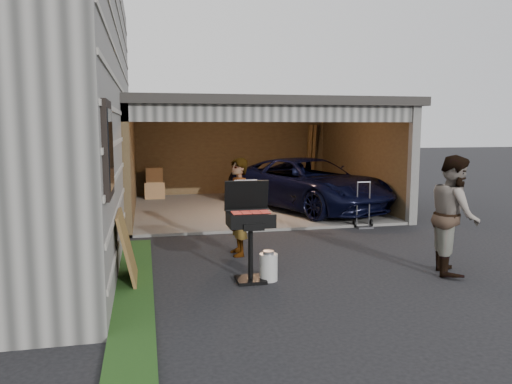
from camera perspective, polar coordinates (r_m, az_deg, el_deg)
ground at (r=7.38m, az=4.34°, el=-10.30°), size 80.00×80.00×0.00m
groundcover_strip at (r=6.14m, az=-13.89°, el=-13.99°), size 0.50×8.00×0.06m
garage at (r=13.80m, az=-0.77°, el=5.95°), size 6.80×6.30×2.90m
minivan at (r=13.24m, az=6.02°, el=0.66°), size 3.99×5.34×1.35m
woman at (r=8.70m, az=-2.08°, el=-1.73°), size 0.45×0.65×1.71m
man at (r=8.21m, az=21.69°, el=-2.42°), size 0.97×1.08×1.83m
bbq_grill at (r=7.24m, az=-0.70°, el=-3.53°), size 0.66×0.58×1.46m
propane_tank at (r=7.41m, az=1.43°, el=-8.59°), size 0.33×0.33×0.40m
plywood_panel at (r=7.42m, az=-14.46°, el=-6.22°), size 0.26×0.95×1.05m
hand_truck at (r=11.42m, az=12.20°, el=-2.99°), size 0.43×0.33×1.04m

